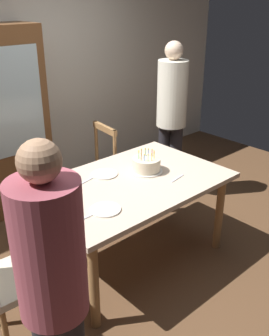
{
  "coord_description": "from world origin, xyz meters",
  "views": [
    {
      "loc": [
        -1.87,
        -2.12,
        2.15
      ],
      "look_at": [
        0.05,
        0.0,
        0.86
      ],
      "focal_mm": 41.38,
      "sensor_mm": 36.0,
      "label": 1
    }
  ],
  "objects_px": {
    "dining_table": "(130,190)",
    "person_guest": "(172,112)",
    "birthday_cake": "(146,165)",
    "plate_far_side": "(105,174)",
    "plate_near_celebrant": "(105,209)",
    "chair_upholstered": "(1,274)",
    "chair_spindle_back": "(92,174)",
    "person_celebrant": "(53,285)"
  },
  "relations": [
    {
      "from": "plate_far_side",
      "to": "dining_table",
      "type": "bearing_deg",
      "value": -71.05
    },
    {
      "from": "plate_near_celebrant",
      "to": "chair_upholstered",
      "type": "relative_size",
      "value": 0.23
    },
    {
      "from": "chair_upholstered",
      "to": "person_celebrant",
      "type": "height_order",
      "value": "person_celebrant"
    },
    {
      "from": "plate_far_side",
      "to": "person_celebrant",
      "type": "xyz_separation_m",
      "value": [
        -1.14,
        -1.07,
        0.17
      ]
    },
    {
      "from": "person_guest",
      "to": "dining_table",
      "type": "bearing_deg",
      "value": -151.98
    },
    {
      "from": "plate_near_celebrant",
      "to": "person_celebrant",
      "type": "relative_size",
      "value": 0.13
    },
    {
      "from": "dining_table",
      "to": "person_guest",
      "type": "relative_size",
      "value": 0.93
    },
    {
      "from": "plate_far_side",
      "to": "chair_upholstered",
      "type": "relative_size",
      "value": 0.23
    },
    {
      "from": "dining_table",
      "to": "plate_far_side",
      "type": "height_order",
      "value": "plate_far_side"
    },
    {
      "from": "plate_near_celebrant",
      "to": "plate_far_side",
      "type": "bearing_deg",
      "value": 52.32
    },
    {
      "from": "plate_far_side",
      "to": "chair_spindle_back",
      "type": "height_order",
      "value": "chair_spindle_back"
    },
    {
      "from": "birthday_cake",
      "to": "person_guest",
      "type": "distance_m",
      "value": 1.09
    },
    {
      "from": "chair_spindle_back",
      "to": "plate_far_side",
      "type": "bearing_deg",
      "value": -116.32
    },
    {
      "from": "person_celebrant",
      "to": "dining_table",
      "type": "bearing_deg",
      "value": 34.57
    },
    {
      "from": "plate_far_side",
      "to": "person_celebrant",
      "type": "bearing_deg",
      "value": -136.72
    },
    {
      "from": "person_guest",
      "to": "person_celebrant",
      "type": "bearing_deg",
      "value": -148.49
    },
    {
      "from": "person_celebrant",
      "to": "chair_upholstered",
      "type": "bearing_deg",
      "value": 87.69
    },
    {
      "from": "dining_table",
      "to": "plate_far_side",
      "type": "distance_m",
      "value": 0.26
    },
    {
      "from": "chair_spindle_back",
      "to": "chair_upholstered",
      "type": "relative_size",
      "value": 1.0
    },
    {
      "from": "dining_table",
      "to": "chair_spindle_back",
      "type": "bearing_deg",
      "value": 75.38
    },
    {
      "from": "birthday_cake",
      "to": "person_celebrant",
      "type": "height_order",
      "value": "person_celebrant"
    },
    {
      "from": "chair_spindle_back",
      "to": "person_guest",
      "type": "relative_size",
      "value": 0.55
    },
    {
      "from": "birthday_cake",
      "to": "plate_far_side",
      "type": "xyz_separation_m",
      "value": [
        -0.31,
        0.19,
        -0.05
      ]
    },
    {
      "from": "plate_near_celebrant",
      "to": "person_celebrant",
      "type": "height_order",
      "value": "person_celebrant"
    },
    {
      "from": "plate_far_side",
      "to": "chair_spindle_back",
      "type": "relative_size",
      "value": 0.23
    },
    {
      "from": "chair_upholstered",
      "to": "person_celebrant",
      "type": "distance_m",
      "value": 0.84
    },
    {
      "from": "birthday_cake",
      "to": "person_celebrant",
      "type": "xyz_separation_m",
      "value": [
        -1.44,
        -0.88,
        0.12
      ]
    },
    {
      "from": "person_celebrant",
      "to": "plate_near_celebrant",
      "type": "bearing_deg",
      "value": 37.91
    },
    {
      "from": "dining_table",
      "to": "chair_upholstered",
      "type": "relative_size",
      "value": 1.68
    },
    {
      "from": "chair_spindle_back",
      "to": "birthday_cake",
      "type": "bearing_deg",
      "value": -89.28
    },
    {
      "from": "dining_table",
      "to": "person_celebrant",
      "type": "xyz_separation_m",
      "value": [
        -1.22,
        -0.84,
        0.27
      ]
    },
    {
      "from": "plate_near_celebrant",
      "to": "person_guest",
      "type": "bearing_deg",
      "value": 27.99
    },
    {
      "from": "dining_table",
      "to": "chair_upholstered",
      "type": "xyz_separation_m",
      "value": [
        -1.19,
        -0.1,
        -0.14
      ]
    },
    {
      "from": "person_celebrant",
      "to": "person_guest",
      "type": "relative_size",
      "value": 0.96
    },
    {
      "from": "plate_near_celebrant",
      "to": "person_guest",
      "type": "xyz_separation_m",
      "value": [
        1.58,
        0.84,
        0.22
      ]
    },
    {
      "from": "dining_table",
      "to": "person_celebrant",
      "type": "height_order",
      "value": "person_celebrant"
    },
    {
      "from": "plate_far_side",
      "to": "person_guest",
      "type": "distance_m",
      "value": 1.3
    },
    {
      "from": "plate_near_celebrant",
      "to": "chair_spindle_back",
      "type": "xyz_separation_m",
      "value": [
        0.66,
        1.07,
        -0.31
      ]
    },
    {
      "from": "plate_near_celebrant",
      "to": "chair_spindle_back",
      "type": "distance_m",
      "value": 1.29
    },
    {
      "from": "dining_table",
      "to": "chair_spindle_back",
      "type": "distance_m",
      "value": 0.89
    },
    {
      "from": "birthday_cake",
      "to": "plate_far_side",
      "type": "distance_m",
      "value": 0.36
    },
    {
      "from": "chair_upholstered",
      "to": "person_celebrant",
      "type": "bearing_deg",
      "value": -92.31
    }
  ]
}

